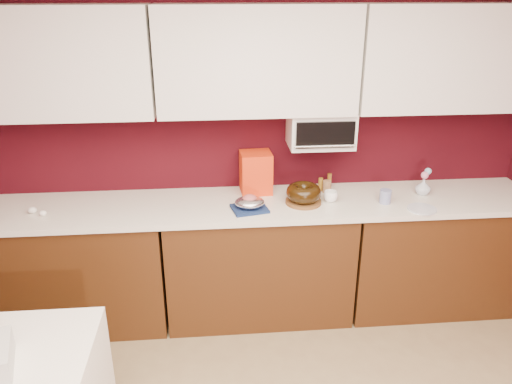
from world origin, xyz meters
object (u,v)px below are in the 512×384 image
object	(u,v)px
coffee_mug	(331,195)
flower_vase	(423,186)
bundt_cake	(304,193)
foil_ham_nest	(250,202)
toaster_oven	(320,129)
blue_jar	(385,196)
pandoro_box	(256,172)

from	to	relation	value
coffee_mug	flower_vase	world-z (taller)	flower_vase
bundt_cake	flower_vase	xyz separation A→B (m)	(0.89, 0.08, -0.01)
coffee_mug	foil_ham_nest	bearing A→B (deg)	-171.25
foil_ham_nest	flower_vase	world-z (taller)	flower_vase
bundt_cake	flower_vase	distance (m)	0.89
toaster_oven	coffee_mug	bearing A→B (deg)	-75.36
bundt_cake	blue_jar	bearing A→B (deg)	-4.41
coffee_mug	blue_jar	bearing A→B (deg)	-8.45
bundt_cake	coffee_mug	distance (m)	0.20
bundt_cake	pandoro_box	size ratio (longest dim) A/B	0.81
flower_vase	bundt_cake	bearing A→B (deg)	-174.75
blue_jar	toaster_oven	bearing A→B (deg)	149.26
toaster_oven	flower_vase	bearing A→B (deg)	-9.69
toaster_oven	coffee_mug	xyz separation A→B (m)	(0.05, -0.20, -0.43)
toaster_oven	blue_jar	distance (m)	0.65
toaster_oven	pandoro_box	world-z (taller)	toaster_oven
foil_ham_nest	coffee_mug	distance (m)	0.58
pandoro_box	flower_vase	world-z (taller)	pandoro_box
bundt_cake	coffee_mug	bearing A→B (deg)	3.48
pandoro_box	coffee_mug	distance (m)	0.56
foil_ham_nest	blue_jar	xyz separation A→B (m)	(0.95, 0.03, -0.01)
toaster_oven	coffee_mug	world-z (taller)	toaster_oven
foil_ham_nest	bundt_cake	bearing A→B (deg)	11.38
pandoro_box	coffee_mug	bearing A→B (deg)	-27.92
toaster_oven	foil_ham_nest	xyz separation A→B (m)	(-0.52, -0.29, -0.42)
toaster_oven	flower_vase	size ratio (longest dim) A/B	3.44
toaster_oven	bundt_cake	distance (m)	0.47
pandoro_box	flower_vase	xyz separation A→B (m)	(1.20, -0.16, -0.08)
coffee_mug	toaster_oven	bearing A→B (deg)	104.64
toaster_oven	blue_jar	bearing A→B (deg)	-30.74
foil_ham_nest	pandoro_box	bearing A→B (deg)	77.41
bundt_cake	foil_ham_nest	world-z (taller)	bundt_cake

